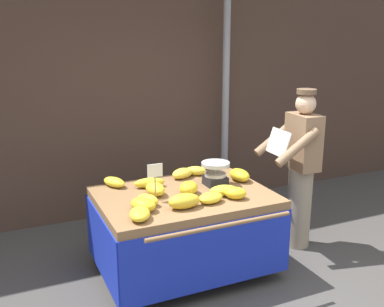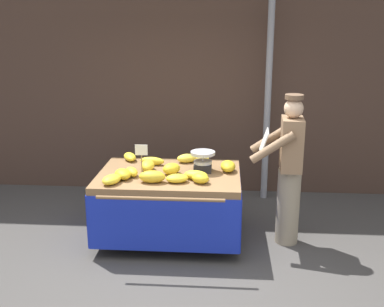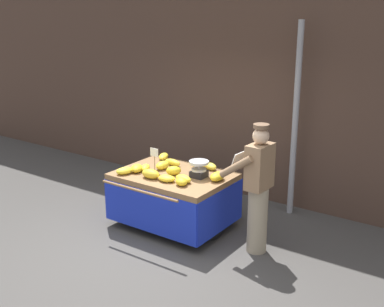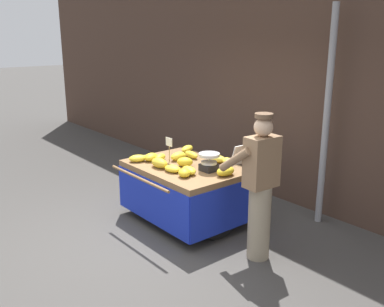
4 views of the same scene
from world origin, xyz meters
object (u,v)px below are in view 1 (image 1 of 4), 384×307
at_px(banana_bunch_3, 148,200).
at_px(banana_bunch_12, 143,204).
at_px(street_pole, 226,97).
at_px(banana_cart, 184,215).
at_px(banana_bunch_4, 184,201).
at_px(banana_bunch_9, 149,183).
at_px(banana_bunch_13, 211,198).
at_px(banana_bunch_6, 196,171).
at_px(weighing_scale, 215,174).
at_px(vendor_person, 300,169).
at_px(banana_bunch_10, 114,182).
at_px(banana_bunch_1, 140,214).
at_px(banana_bunch_2, 182,173).
at_px(banana_bunch_8, 224,190).
at_px(banana_bunch_0, 189,188).
at_px(banana_bunch_5, 235,193).
at_px(price_sign, 155,174).
at_px(banana_bunch_7, 239,175).
at_px(banana_bunch_11, 155,189).

bearing_deg(banana_bunch_3, banana_bunch_12, -126.22).
relative_size(street_pole, banana_bunch_12, 12.02).
xyz_separation_m(banana_cart, banana_bunch_4, (-0.14, -0.33, 0.28)).
distance_m(banana_bunch_9, banana_bunch_13, 0.71).
distance_m(banana_bunch_6, banana_bunch_9, 0.60).
relative_size(weighing_scale, vendor_person, 0.16).
distance_m(banana_bunch_6, vendor_person, 1.10).
bearing_deg(banana_bunch_3, vendor_person, 4.71).
height_order(banana_bunch_10, vendor_person, vendor_person).
relative_size(banana_bunch_1, banana_bunch_4, 0.88).
relative_size(banana_cart, banana_bunch_2, 6.53).
bearing_deg(banana_bunch_8, banana_bunch_3, 175.17).
height_order(banana_bunch_0, banana_bunch_5, banana_bunch_0).
xyz_separation_m(banana_bunch_6, banana_bunch_12, (-0.81, -0.71, 0.01)).
bearing_deg(banana_bunch_10, banana_bunch_2, -2.85).
relative_size(banana_bunch_0, banana_bunch_1, 0.86).
height_order(banana_bunch_8, banana_bunch_13, banana_bunch_8).
bearing_deg(banana_bunch_1, vendor_person, 12.33).
xyz_separation_m(weighing_scale, banana_bunch_5, (-0.00, -0.41, -0.06)).
bearing_deg(weighing_scale, banana_bunch_3, -163.72).
bearing_deg(banana_bunch_5, price_sign, 158.85).
bearing_deg(weighing_scale, banana_bunch_2, 121.81).
relative_size(weighing_scale, banana_bunch_3, 1.25).
relative_size(banana_bunch_3, banana_bunch_12, 0.92).
distance_m(banana_cart, banana_bunch_13, 0.42).
bearing_deg(banana_bunch_1, weighing_scale, 27.98).
bearing_deg(price_sign, street_pole, 44.57).
relative_size(weighing_scale, banana_bunch_10, 1.03).
xyz_separation_m(banana_bunch_3, banana_bunch_13, (0.52, -0.18, -0.00)).
bearing_deg(banana_bunch_1, banana_bunch_5, 5.68).
bearing_deg(banana_bunch_12, banana_bunch_7, 17.27).
bearing_deg(banana_bunch_10, banana_bunch_13, -49.33).
xyz_separation_m(banana_bunch_2, banana_bunch_3, (-0.57, -0.56, -0.00)).
height_order(banana_bunch_9, banana_bunch_12, banana_bunch_12).
bearing_deg(banana_bunch_9, banana_bunch_13, -59.14).
height_order(banana_bunch_8, banana_bunch_12, banana_bunch_12).
bearing_deg(banana_bunch_1, banana_cart, 35.71).
xyz_separation_m(banana_bunch_3, vendor_person, (1.74, 0.14, 0.02)).
bearing_deg(banana_bunch_1, banana_bunch_2, 48.85).
bearing_deg(banana_bunch_5, banana_bunch_3, 166.98).
height_order(banana_bunch_4, banana_bunch_5, banana_bunch_4).
xyz_separation_m(banana_bunch_0, banana_bunch_11, (-0.29, 0.11, -0.00)).
relative_size(banana_bunch_6, banana_bunch_11, 0.86).
distance_m(banana_bunch_0, banana_bunch_5, 0.44).
bearing_deg(banana_bunch_4, weighing_scale, 39.41).
bearing_deg(banana_cart, banana_bunch_2, 68.82).
bearing_deg(banana_bunch_5, banana_bunch_7, 55.77).
xyz_separation_m(banana_bunch_1, banana_bunch_3, (0.16, 0.27, 0.00)).
bearing_deg(banana_bunch_3, banana_bunch_8, -4.83).
relative_size(price_sign, banana_bunch_9, 1.14).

